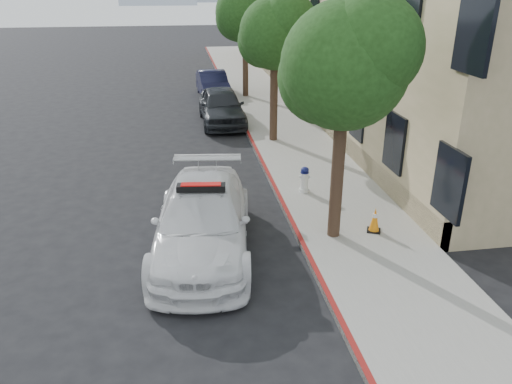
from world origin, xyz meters
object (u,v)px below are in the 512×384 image
object	(u,v)px
police_car	(203,221)
fire_hydrant	(304,180)
parked_car_mid	(221,106)
traffic_cone	(375,220)
parked_car_far	(213,84)

from	to	relation	value
police_car	fire_hydrant	xyz separation A→B (m)	(3.14, 2.76, -0.26)
parked_car_mid	traffic_cone	bearing A→B (deg)	-76.95
police_car	parked_car_far	xyz separation A→B (m)	(1.49, 16.70, -0.10)
police_car	parked_car_mid	size ratio (longest dim) A/B	1.22
parked_car_far	traffic_cone	world-z (taller)	parked_car_far
fire_hydrant	traffic_cone	world-z (taller)	fire_hydrant
parked_car_far	traffic_cone	size ratio (longest dim) A/B	6.52
parked_car_mid	fire_hydrant	world-z (taller)	parked_car_mid
parked_car_mid	parked_car_far	bearing A→B (deg)	88.73
parked_car_far	traffic_cone	distance (m)	16.89
police_car	parked_car_mid	distance (m)	11.30
parked_car_far	traffic_cone	xyz separation A→B (m)	(2.76, -16.66, -0.22)
parked_car_mid	traffic_cone	xyz separation A→B (m)	(2.79, -11.16, -0.32)
police_car	fire_hydrant	size ratio (longest dim) A/B	7.30
police_car	parked_car_far	distance (m)	16.77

